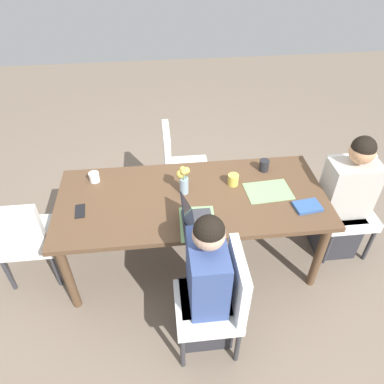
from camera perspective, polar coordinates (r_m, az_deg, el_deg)
The scene contains 17 objects.
ground_plane at distance 3.39m, azimuth -0.00°, elevation -10.28°, with size 10.00×10.00×0.00m, color #756656.
dining_table at distance 2.91m, azimuth -0.00°, elevation -1.89°, with size 2.13×0.92×0.74m.
chair_far_left_near at distance 2.54m, azimuth 4.20°, elevation -16.32°, with size 0.44×0.44×0.90m.
person_far_left_near at distance 2.55m, azimuth 2.29°, elevation -15.04°, with size 0.36×0.40×1.19m.
chair_head_left_left_mid at distance 3.47m, azimuth 22.98°, elevation -1.21°, with size 0.44×0.44×0.90m.
person_head_left_left_mid at distance 3.38m, azimuth 22.70°, elevation -1.77°, with size 0.40×0.36×1.19m.
chair_near_left_far at distance 3.61m, azimuth -1.98°, elevation 4.29°, with size 0.44×0.44×0.90m.
chair_head_right_right_near at distance 3.18m, azimuth -24.86°, elevation -6.32°, with size 0.44×0.44×0.90m.
flower_vase at distance 2.82m, azimuth -1.36°, elevation 2.06°, with size 0.11×0.09×0.24m.
placemat_far_left_near at distance 2.64m, azimuth 0.91°, elevation -4.99°, with size 0.36×0.26×0.00m, color #7FAD70.
placemat_head_left_left_mid at distance 2.97m, azimuth 11.89°, elevation 0.19°, with size 0.36×0.26×0.00m, color #7FAD70.
laptop_far_left_near at distance 2.59m, azimuth 0.49°, elevation -4.70°, with size 0.22×0.32×0.20m.
coffee_mug_near_left at distance 3.16m, azimuth 11.26°, elevation 4.14°, with size 0.08×0.08×0.10m, color #232328.
coffee_mug_near_right at distance 2.97m, azimuth 6.50°, elevation 1.93°, with size 0.09×0.09×0.09m, color #DBC64C.
coffee_mug_centre_left at distance 3.09m, azimuth -15.13°, elevation 2.28°, with size 0.08×0.08×0.08m, color white.
book_red_cover at distance 2.89m, azimuth 17.70°, elevation -2.17°, with size 0.20×0.14×0.03m, color #335693.
phone_black at distance 2.86m, azimuth -17.20°, elevation -2.89°, with size 0.15×0.07×0.01m, color black.
Camera 1 is at (0.23, 2.14, 2.62)m, focal length 33.90 mm.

